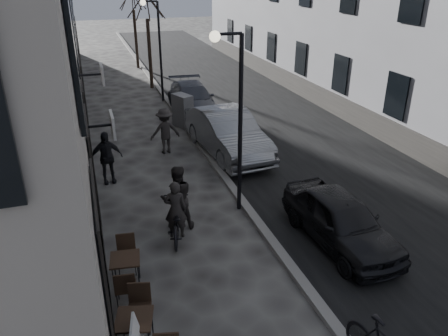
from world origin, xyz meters
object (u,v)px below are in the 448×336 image
pedestrian_mid (165,131)px  car_mid (227,133)px  streetlamp_near (235,105)px  pedestrian_near (177,198)px  pedestrian_far (106,158)px  bicycle (176,220)px  bistro_set_c (126,270)px  car_near (341,220)px  tree_near (146,4)px  bistro_set_b (135,331)px  utility_cabinet (183,111)px  car_far (192,99)px  streetlamp_far (156,40)px

pedestrian_mid → car_mid: bearing=156.7°
streetlamp_near → pedestrian_near: size_ratio=2.79×
pedestrian_far → bicycle: bearing=-75.8°
bistro_set_c → car_near: size_ratio=0.41×
streetlamp_near → car_near: (2.03, -2.42, -2.50)m
tree_near → bistro_set_b: (-3.48, -19.41, -4.18)m
utility_cabinet → car_far: bearing=42.2°
tree_near → pedestrian_near: (-1.83, -15.47, -3.75)m
bistro_set_c → car_far: car_far is taller
bistro_set_c → car_far: size_ratio=0.33×
pedestrian_far → car_far: bearing=48.9°
tree_near → bicycle: 16.52m
streetlamp_near → pedestrian_far: 5.01m
streetlamp_near → car_near: bearing=-50.0°
bistro_set_c → utility_cabinet: bearing=77.6°
bicycle → streetlamp_far: bearing=-84.3°
pedestrian_near → car_far: bearing=-105.6°
bicycle → bistro_set_c: bearing=62.5°
streetlamp_far → streetlamp_near: bearing=-90.0°
utility_cabinet → car_mid: 3.68m
car_mid → car_far: 5.40m
bistro_set_b → car_far: size_ratio=0.35×
bistro_set_c → pedestrian_mid: pedestrian_mid is taller
streetlamp_near → bicycle: (-1.89, -0.87, -2.67)m
bistro_set_c → pedestrian_near: 2.65m
streetlamp_near → pedestrian_near: streetlamp_near is taller
utility_cabinet → bicycle: (-2.16, -8.56, -0.23)m
bistro_set_c → pedestrian_far: pedestrian_far is taller
streetlamp_far → tree_near: bearing=88.6°
car_near → car_far: (-0.86, 11.96, 0.03)m
bistro_set_b → car_far: 14.68m
bistro_set_b → car_mid: bearing=76.4°
streetlamp_near → streetlamp_far: (0.00, 12.00, 0.00)m
streetlamp_far → bicycle: (-1.89, -12.87, -2.67)m
pedestrian_near → pedestrian_mid: (0.71, 5.39, -0.04)m
bistro_set_b → bistro_set_c: 1.88m
pedestrian_far → car_near: size_ratio=0.46×
tree_near → pedestrian_mid: 10.83m
pedestrian_near → pedestrian_far: bearing=-64.4°
utility_cabinet → streetlamp_far: bearing=71.9°
pedestrian_far → car_near: (5.38, -5.37, -0.22)m
streetlamp_near → car_mid: (1.17, 4.13, -2.34)m
bistro_set_b → bicycle: bearing=81.4°
streetlamp_far → car_mid: (1.17, -7.87, -2.34)m
bistro_set_b → car_far: car_far is taller
bistro_set_b → tree_near: bearing=94.5°
tree_near → bistro_set_b: 20.15m
streetlamp_far → car_far: bearing=-64.6°
car_mid → streetlamp_far: bearing=93.4°
pedestrian_mid → car_mid: (2.22, -0.79, -0.05)m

